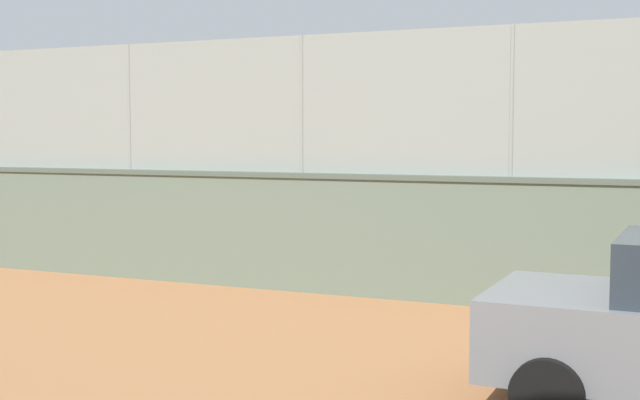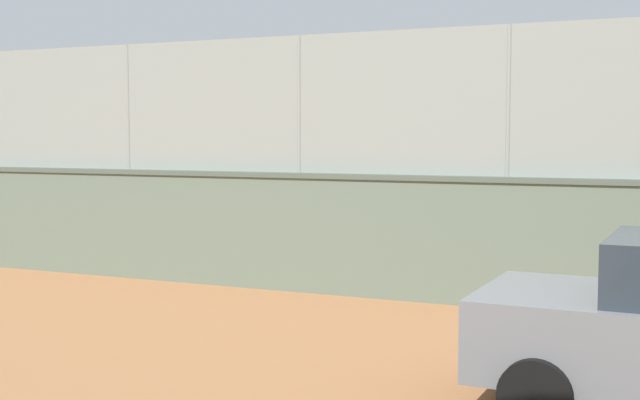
{
  "view_description": "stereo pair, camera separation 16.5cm",
  "coord_description": "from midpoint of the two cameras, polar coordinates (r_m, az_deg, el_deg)",
  "views": [
    {
      "loc": [
        -7.39,
        21.89,
        2.45
      ],
      "look_at": [
        -0.14,
        5.97,
        1.11
      ],
      "focal_mm": 47.24,
      "sensor_mm": 36.0,
      "label": 1
    },
    {
      "loc": [
        -7.54,
        21.82,
        2.45
      ],
      "look_at": [
        -0.14,
        5.97,
        1.11
      ],
      "focal_mm": 47.24,
      "sensor_mm": 36.0,
      "label": 2
    }
  ],
  "objects": [
    {
      "name": "fence_panel_on_wall",
      "position": [
        13.24,
        -1.6,
        6.5
      ],
      "size": [
        32.69,
        0.63,
        2.14
      ],
      "color": "gray",
      "rests_on": "perimeter_wall"
    },
    {
      "name": "sports_ball",
      "position": [
        21.81,
        5.71,
        -1.92
      ],
      "size": [
        0.13,
        0.13,
        0.13
      ],
      "primitive_type": "sphere",
      "color": "white",
      "rests_on": "ground_plane"
    },
    {
      "name": "player_baseline_waiting",
      "position": [
        22.68,
        5.96,
        0.53
      ],
      "size": [
        0.74,
        1.26,
        1.59
      ],
      "color": "black",
      "rests_on": "ground_plane"
    },
    {
      "name": "perimeter_wall",
      "position": [
        13.32,
        -1.58,
        -2.13
      ],
      "size": [
        33.3,
        1.01,
        1.87
      ],
      "color": "slate",
      "rests_on": "ground_plane"
    },
    {
      "name": "ground_plane",
      "position": [
        23.22,
        5.61,
        -1.7
      ],
      "size": [
        260.0,
        260.0,
        0.0
      ],
      "primitive_type": "plane",
      "color": "#A36B42"
    },
    {
      "name": "player_near_wall_returning",
      "position": [
        18.02,
        -4.64,
        -0.37
      ],
      "size": [
        0.74,
        0.9,
        1.64
      ],
      "color": "black",
      "rests_on": "ground_plane"
    }
  ]
}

